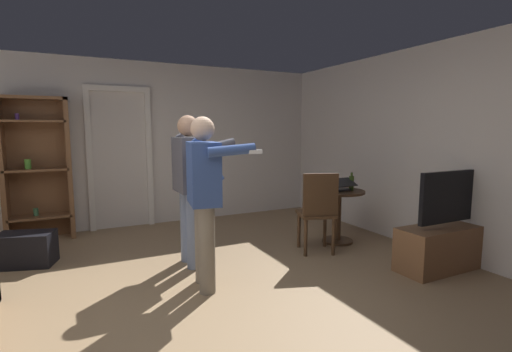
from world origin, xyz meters
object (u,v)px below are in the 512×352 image
Objects in this scene: bookshelf at (37,164)px; wooden_chair at (318,209)px; person_striped_shirt at (190,180)px; suitcase_dark at (26,249)px; laptop at (339,187)px; tv_flatscreen at (448,241)px; side_table at (338,207)px; person_blue_shirt at (205,190)px; bottle_on_table at (351,183)px.

bookshelf reaches higher than wooden_chair.
person_striped_shirt is 2.88× the size of suitcase_dark.
tv_flatscreen is at bearing -67.78° from laptop.
side_table is at bearing -28.40° from bookshelf.
tv_flatscreen is 1.44m from wooden_chair.
bookshelf is 1.19× the size of person_blue_shirt.
person_striped_shirt is (-1.96, 0.12, 0.20)m from laptop.
laptop is 0.34× the size of wooden_chair.
person_striped_shirt is at bearing 151.42° from tv_flatscreen.
person_striped_shirt is at bearing 177.87° from side_table.
person_blue_shirt is (-2.51, 0.69, 0.64)m from tv_flatscreen.
person_striped_shirt is (1.56, -1.85, -0.08)m from bookshelf.
bookshelf is 3.36× the size of suitcase_dark.
tv_flatscreen is at bearing -45.86° from wooden_chair.
person_striped_shirt is at bearing 176.58° from laptop.
bookshelf reaches higher than tv_flatscreen.
wooden_chair is 0.61× the size of person_blue_shirt.
tv_flatscreen is 1.36m from side_table.
laptop is 0.57m from wooden_chair.
wooden_chair is at bearing 134.14° from tv_flatscreen.
side_table is 3.75m from suitcase_dark.
bottle_on_table is (3.69, -2.00, -0.23)m from bookshelf.
bookshelf is 4.04m from laptop.
suitcase_dark is at bearing 138.52° from person_blue_shirt.
tv_flatscreen is 1.33m from bottle_on_table.
laptop is at bearing 14.75° from person_blue_shirt.
side_table is 0.43× the size of person_blue_shirt.
tv_flatscreen is 2.68m from person_blue_shirt.
bookshelf is at bearing 121.27° from person_blue_shirt.
bookshelf reaches higher than side_table.
laptop reaches higher than side_table.
tv_flatscreen reaches higher than suitcase_dark.
side_table is at bearing 110.41° from tv_flatscreen.
bottle_on_table is 2.14m from person_striped_shirt.
bookshelf is 2.42m from person_striped_shirt.
suitcase_dark is (-3.13, 1.10, -0.36)m from wooden_chair.
bottle_on_table is 3.94m from suitcase_dark.
bookshelf is at bearing 144.44° from wooden_chair.
person_blue_shirt is 2.82× the size of suitcase_dark.
person_striped_shirt reaches higher than bottle_on_table.
suitcase_dark is (-3.78, 0.93, -0.62)m from bottle_on_table.
wooden_chair is (-0.51, -0.25, 0.07)m from side_table.
bookshelf is at bearing 141.62° from tv_flatscreen.
tv_flatscreen is 2.88m from person_striped_shirt.
suitcase_dark is (-1.60, 1.42, -0.75)m from person_blue_shirt.
side_table is 2.17m from person_blue_shirt.
suitcase_dark is (-1.65, 0.77, -0.77)m from person_striped_shirt.
tv_flatscreen is at bearing -15.46° from person_blue_shirt.
wooden_chair reaches higher than suitcase_dark.
bottle_on_table is at bearing 105.60° from tv_flatscreen.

